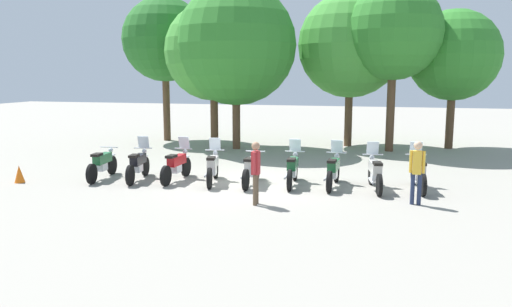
{
  "coord_description": "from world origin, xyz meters",
  "views": [
    {
      "loc": [
        3.94,
        -14.69,
        3.39
      ],
      "look_at": [
        0.0,
        0.5,
        0.9
      ],
      "focal_mm": 35.03,
      "sensor_mm": 36.0,
      "label": 1
    }
  ],
  "objects_px": {
    "tree_0": "(165,40)",
    "tree_2": "(236,45)",
    "motorcycle_2": "(177,165)",
    "tree_4": "(394,32)",
    "motorcycle_3": "(213,167)",
    "motorcycle_7": "(375,173)",
    "person_1": "(256,168)",
    "tree_5": "(454,55)",
    "traffic_cone": "(19,174)",
    "motorcycle_6": "(333,170)",
    "tree_1": "(213,52)",
    "motorcycle_4": "(251,169)",
    "person_0": "(417,168)",
    "tree_3": "(350,45)",
    "motorcycle_8": "(418,173)",
    "motorcycle_0": "(102,164)",
    "motorcycle_5": "(293,169)",
    "motorcycle_1": "(138,164)"
  },
  "relations": [
    {
      "from": "tree_0",
      "to": "tree_2",
      "type": "relative_size",
      "value": 0.98
    },
    {
      "from": "motorcycle_2",
      "to": "tree_0",
      "type": "bearing_deg",
      "value": 27.15
    },
    {
      "from": "tree_4",
      "to": "tree_0",
      "type": "bearing_deg",
      "value": 175.14
    },
    {
      "from": "motorcycle_3",
      "to": "motorcycle_7",
      "type": "height_order",
      "value": "same"
    },
    {
      "from": "person_1",
      "to": "tree_5",
      "type": "bearing_deg",
      "value": -117.4
    },
    {
      "from": "motorcycle_3",
      "to": "motorcycle_2",
      "type": "bearing_deg",
      "value": 76.73
    },
    {
      "from": "person_1",
      "to": "traffic_cone",
      "type": "bearing_deg",
      "value": -5.78
    },
    {
      "from": "motorcycle_6",
      "to": "person_1",
      "type": "distance_m",
      "value": 3.2
    },
    {
      "from": "motorcycle_3",
      "to": "tree_5",
      "type": "distance_m",
      "value": 13.28
    },
    {
      "from": "tree_0",
      "to": "traffic_cone",
      "type": "relative_size",
      "value": 13.22
    },
    {
      "from": "tree_2",
      "to": "tree_5",
      "type": "bearing_deg",
      "value": 15.2
    },
    {
      "from": "motorcycle_3",
      "to": "tree_2",
      "type": "height_order",
      "value": "tree_2"
    },
    {
      "from": "motorcycle_7",
      "to": "tree_0",
      "type": "height_order",
      "value": "tree_0"
    },
    {
      "from": "tree_1",
      "to": "motorcycle_7",
      "type": "bearing_deg",
      "value": -43.76
    },
    {
      "from": "motorcycle_4",
      "to": "person_0",
      "type": "relative_size",
      "value": 1.3
    },
    {
      "from": "traffic_cone",
      "to": "motorcycle_3",
      "type": "bearing_deg",
      "value": 14.02
    },
    {
      "from": "tree_1",
      "to": "tree_3",
      "type": "bearing_deg",
      "value": 17.58
    },
    {
      "from": "motorcycle_8",
      "to": "traffic_cone",
      "type": "height_order",
      "value": "motorcycle_8"
    },
    {
      "from": "motorcycle_4",
      "to": "person_0",
      "type": "height_order",
      "value": "person_0"
    },
    {
      "from": "motorcycle_2",
      "to": "tree_5",
      "type": "distance_m",
      "value": 14.05
    },
    {
      "from": "tree_2",
      "to": "motorcycle_6",
      "type": "bearing_deg",
      "value": -53.07
    },
    {
      "from": "motorcycle_0",
      "to": "motorcycle_8",
      "type": "distance_m",
      "value": 9.98
    },
    {
      "from": "motorcycle_6",
      "to": "person_0",
      "type": "distance_m",
      "value": 2.85
    },
    {
      "from": "person_1",
      "to": "tree_2",
      "type": "xyz_separation_m",
      "value": [
        -3.38,
        9.48,
        3.73
      ]
    },
    {
      "from": "tree_0",
      "to": "tree_1",
      "type": "height_order",
      "value": "tree_0"
    },
    {
      "from": "motorcycle_0",
      "to": "tree_5",
      "type": "height_order",
      "value": "tree_5"
    },
    {
      "from": "motorcycle_4",
      "to": "tree_2",
      "type": "relative_size",
      "value": 0.3
    },
    {
      "from": "motorcycle_2",
      "to": "tree_3",
      "type": "relative_size",
      "value": 0.3
    },
    {
      "from": "person_0",
      "to": "tree_5",
      "type": "relative_size",
      "value": 0.27
    },
    {
      "from": "motorcycle_5",
      "to": "tree_1",
      "type": "xyz_separation_m",
      "value": [
        -5.07,
        7.21,
        3.91
      ]
    },
    {
      "from": "motorcycle_7",
      "to": "tree_5",
      "type": "bearing_deg",
      "value": -28.24
    },
    {
      "from": "person_0",
      "to": "tree_4",
      "type": "height_order",
      "value": "tree_4"
    },
    {
      "from": "motorcycle_4",
      "to": "tree_1",
      "type": "relative_size",
      "value": 0.33
    },
    {
      "from": "motorcycle_0",
      "to": "motorcycle_4",
      "type": "xyz_separation_m",
      "value": [
        4.97,
        0.35,
        0.0
      ]
    },
    {
      "from": "motorcycle_2",
      "to": "traffic_cone",
      "type": "height_order",
      "value": "motorcycle_2"
    },
    {
      "from": "motorcycle_7",
      "to": "motorcycle_8",
      "type": "relative_size",
      "value": 0.99
    },
    {
      "from": "motorcycle_2",
      "to": "tree_5",
      "type": "height_order",
      "value": "tree_5"
    },
    {
      "from": "motorcycle_7",
      "to": "tree_3",
      "type": "xyz_separation_m",
      "value": [
        -1.47,
        9.15,
        4.21
      ]
    },
    {
      "from": "motorcycle_5",
      "to": "tree_5",
      "type": "height_order",
      "value": "tree_5"
    },
    {
      "from": "tree_1",
      "to": "tree_5",
      "type": "xyz_separation_m",
      "value": [
        10.67,
        2.29,
        -0.18
      ]
    },
    {
      "from": "motorcycle_5",
      "to": "traffic_cone",
      "type": "bearing_deg",
      "value": 98.31
    },
    {
      "from": "motorcycle_1",
      "to": "motorcycle_0",
      "type": "bearing_deg",
      "value": 85.21
    },
    {
      "from": "motorcycle_0",
      "to": "tree_3",
      "type": "bearing_deg",
      "value": -43.67
    },
    {
      "from": "traffic_cone",
      "to": "tree_0",
      "type": "bearing_deg",
      "value": 88.96
    },
    {
      "from": "motorcycle_4",
      "to": "motorcycle_6",
      "type": "xyz_separation_m",
      "value": [
        2.49,
        0.36,
        0.01
      ]
    },
    {
      "from": "motorcycle_7",
      "to": "tree_1",
      "type": "height_order",
      "value": "tree_1"
    },
    {
      "from": "motorcycle_1",
      "to": "motorcycle_8",
      "type": "xyz_separation_m",
      "value": [
        8.69,
        0.85,
        0.0
      ]
    },
    {
      "from": "motorcycle_1",
      "to": "motorcycle_2",
      "type": "distance_m",
      "value": 1.27
    },
    {
      "from": "motorcycle_3",
      "to": "motorcycle_6",
      "type": "distance_m",
      "value": 3.76
    },
    {
      "from": "motorcycle_7",
      "to": "person_1",
      "type": "xyz_separation_m",
      "value": [
        -2.99,
        -2.55,
        0.46
      ]
    }
  ]
}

